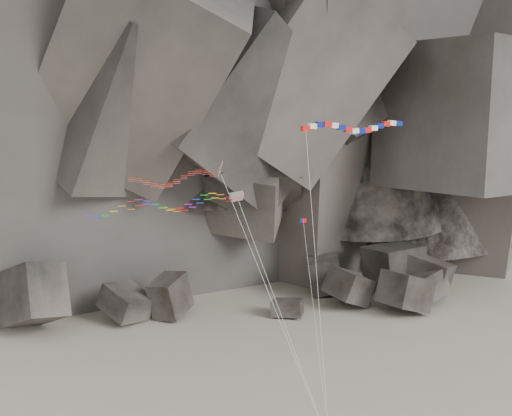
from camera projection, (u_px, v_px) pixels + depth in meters
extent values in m
cube|color=#47423F|center=(427.00, 291.00, 94.20)|extent=(6.88, 5.98, 5.61)
cube|color=#47423F|center=(287.00, 309.00, 89.09)|extent=(5.14, 4.70, 2.49)
cube|color=#47423F|center=(405.00, 297.00, 90.41)|extent=(8.00, 7.85, 6.33)
cube|color=#47423F|center=(394.00, 271.00, 99.86)|extent=(9.08, 9.70, 7.98)
cube|color=#47423F|center=(170.00, 300.00, 88.01)|extent=(6.85, 6.82, 6.41)
cube|color=#47423F|center=(351.00, 293.00, 96.73)|extent=(3.81, 3.66, 3.62)
cube|color=#47423F|center=(349.00, 294.00, 92.94)|extent=(8.04, 7.28, 6.24)
cube|color=#47423F|center=(126.00, 310.00, 86.69)|extent=(8.26, 7.99, 5.61)
cube|color=#47423F|center=(325.00, 278.00, 98.63)|extent=(6.71, 5.45, 6.56)
cube|color=#47423F|center=(424.00, 281.00, 97.54)|extent=(10.31, 9.35, 7.26)
cube|color=#47423F|center=(34.00, 306.00, 82.51)|extent=(9.68, 11.02, 10.09)
cylinder|color=silver|center=(273.00, 304.00, 53.75)|extent=(8.12, 7.59, 22.02)
cube|color=red|center=(305.00, 128.00, 55.53)|extent=(0.80, 0.65, 0.46)
cube|color=white|center=(312.00, 126.00, 55.80)|extent=(0.84, 0.66, 0.52)
cube|color=navy|center=(320.00, 125.00, 56.04)|extent=(0.86, 0.67, 0.55)
cube|color=red|center=(327.00, 124.00, 56.27)|extent=(0.86, 0.67, 0.55)
cube|color=white|center=(334.00, 125.00, 56.52)|extent=(0.84, 0.67, 0.53)
cube|color=navy|center=(341.00, 127.00, 56.80)|extent=(0.81, 0.66, 0.48)
cube|color=red|center=(348.00, 129.00, 57.12)|extent=(0.83, 0.66, 0.51)
cube|color=white|center=(355.00, 131.00, 57.48)|extent=(0.85, 0.67, 0.55)
cube|color=navy|center=(361.00, 131.00, 57.87)|extent=(0.86, 0.67, 0.56)
cube|color=red|center=(367.00, 130.00, 58.26)|extent=(0.85, 0.67, 0.54)
cube|color=white|center=(373.00, 128.00, 58.65)|extent=(0.82, 0.66, 0.49)
cube|color=navy|center=(379.00, 126.00, 59.02)|extent=(0.82, 0.66, 0.49)
cube|color=red|center=(386.00, 124.00, 59.37)|extent=(0.85, 0.67, 0.54)
cube|color=white|center=(392.00, 123.00, 59.68)|extent=(0.86, 0.67, 0.56)
cube|color=navy|center=(398.00, 123.00, 59.97)|extent=(0.85, 0.67, 0.54)
cylinder|color=silver|center=(317.00, 283.00, 53.93)|extent=(0.60, 7.28, 25.50)
cube|color=#DBC20C|center=(236.00, 195.00, 52.35)|extent=(1.26, 0.77, 0.70)
cube|color=#0CB219|center=(237.00, 199.00, 52.22)|extent=(1.05, 0.59, 0.48)
cylinder|color=silver|center=(283.00, 320.00, 52.43)|extent=(7.07, 4.40, 20.23)
cube|color=red|center=(303.00, 220.00, 54.78)|extent=(0.54, 0.12, 0.35)
cube|color=navy|center=(301.00, 220.00, 54.76)|extent=(0.20, 0.07, 0.36)
cylinder|color=silver|center=(316.00, 330.00, 53.65)|extent=(1.15, 5.50, 17.76)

